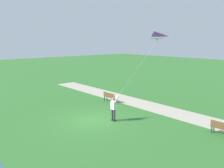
{
  "coord_description": "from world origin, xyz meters",
  "views": [
    {
      "loc": [
        9.31,
        12.78,
        5.73
      ],
      "look_at": [
        -0.51,
        1.56,
        2.85
      ],
      "focal_mm": 36.24,
      "sensor_mm": 36.0,
      "label": 1
    }
  ],
  "objects_px": {
    "person_kite_flyer": "(114,107)",
    "park_bench_far_walkway": "(224,128)",
    "flying_kite": "(154,37)",
    "park_bench_near_walkway": "(110,96)"
  },
  "relations": [
    {
      "from": "park_bench_near_walkway",
      "to": "park_bench_far_walkway",
      "type": "xyz_separation_m",
      "value": [
        -0.09,
        10.5,
        0.0
      ]
    },
    {
      "from": "park_bench_far_walkway",
      "to": "park_bench_near_walkway",
      "type": "bearing_deg",
      "value": -89.48
    },
    {
      "from": "person_kite_flyer",
      "to": "park_bench_far_walkway",
      "type": "xyz_separation_m",
      "value": [
        -3.26,
        6.38,
        -0.54
      ]
    },
    {
      "from": "park_bench_far_walkway",
      "to": "person_kite_flyer",
      "type": "bearing_deg",
      "value": -62.97
    },
    {
      "from": "flying_kite",
      "to": "park_bench_far_walkway",
      "type": "xyz_separation_m",
      "value": [
        0.82,
        6.18,
        -5.47
      ]
    },
    {
      "from": "park_bench_far_walkway",
      "to": "flying_kite",
      "type": "bearing_deg",
      "value": -97.58
    },
    {
      "from": "person_kite_flyer",
      "to": "flying_kite",
      "type": "distance_m",
      "value": 6.41
    },
    {
      "from": "flying_kite",
      "to": "park_bench_near_walkway",
      "type": "bearing_deg",
      "value": -78.03
    },
    {
      "from": "person_kite_flyer",
      "to": "flying_kite",
      "type": "height_order",
      "value": "flying_kite"
    },
    {
      "from": "person_kite_flyer",
      "to": "park_bench_near_walkway",
      "type": "height_order",
      "value": "person_kite_flyer"
    }
  ]
}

